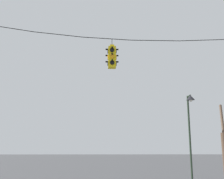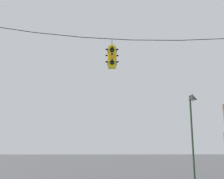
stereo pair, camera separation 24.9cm
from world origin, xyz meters
name	(u,v)px [view 1 (the left image)]	position (x,y,z in m)	size (l,w,h in m)	color
span_wire	(155,36)	(0.00, 0.30, 7.09)	(15.47, 0.03, 0.68)	black
traffic_light_over_intersection	(112,57)	(-1.99, 0.30, 6.05)	(0.58, 0.58, 1.36)	yellow
street_lamp	(190,115)	(3.19, 5.75, 4.11)	(0.52, 0.90, 5.40)	#233323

